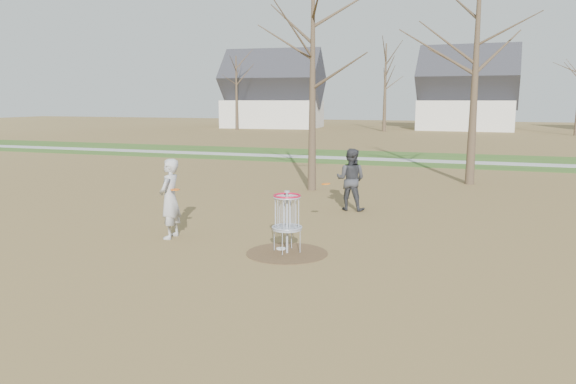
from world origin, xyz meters
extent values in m
plane|color=brown|center=(0.00, 0.00, 0.00)|extent=(160.00, 160.00, 0.00)
cube|color=#2D5119|center=(0.00, 21.00, 0.01)|extent=(160.00, 8.00, 0.01)
cube|color=#9E9E99|center=(0.00, 20.00, 0.01)|extent=(160.00, 1.50, 0.01)
cylinder|color=#47331E|center=(0.00, 0.00, 0.01)|extent=(1.80, 1.80, 0.01)
imported|color=#A9A9A9|center=(-3.13, 0.38, 0.97)|extent=(0.53, 0.75, 1.94)
imported|color=#323337|center=(0.21, 5.23, 0.94)|extent=(0.95, 0.77, 1.88)
cylinder|color=silver|center=(-0.23, 0.25, 0.02)|extent=(0.22, 0.22, 0.02)
cylinder|color=orange|center=(0.22, 2.36, 1.22)|extent=(0.22, 0.22, 0.04)
cylinder|color=#DB550B|center=(-2.89, 0.23, 1.23)|extent=(0.22, 0.22, 0.02)
cylinder|color=#9EA3AD|center=(0.00, 0.00, 0.68)|extent=(0.05, 0.05, 1.35)
cylinder|color=#9EA3AD|center=(0.00, 0.00, 0.55)|extent=(0.64, 0.64, 0.04)
torus|color=#9EA3AD|center=(0.00, 0.00, 1.25)|extent=(0.60, 0.60, 0.04)
torus|color=red|center=(0.00, 0.00, 1.28)|extent=(0.60, 0.60, 0.04)
cone|color=#382B1E|center=(-2.00, 8.50, 3.75)|extent=(0.32, 0.32, 7.50)
cone|color=#382B1E|center=(3.50, 12.00, 4.25)|extent=(0.36, 0.36, 8.50)
cone|color=#382B1E|center=(-22.00, 46.00, 4.00)|extent=(0.36, 0.36, 8.00)
cone|color=#382B1E|center=(-6.00, 48.00, 4.50)|extent=(0.40, 0.40, 9.00)
cube|color=silver|center=(-20.00, 52.00, 1.60)|extent=(11.46, 7.75, 3.20)
pyramid|color=#2D2D33|center=(-20.00, 52.00, 4.98)|extent=(12.01, 7.79, 3.55)
cube|color=silver|center=(2.00, 54.00, 1.60)|extent=(10.24, 7.34, 3.20)
pyramid|color=#2D2D33|center=(2.00, 54.00, 4.98)|extent=(10.74, 7.36, 3.55)
camera|label=1|loc=(3.93, -11.23, 3.33)|focal=35.00mm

